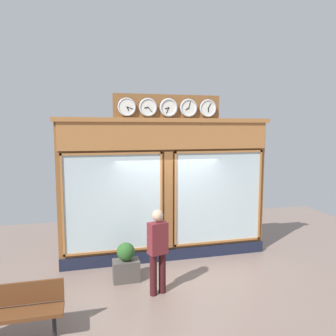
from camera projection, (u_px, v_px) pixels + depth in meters
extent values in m
plane|color=#7A665B|center=(209.00, 325.00, 5.41)|extent=(14.00, 14.00, 0.00)
cube|color=brown|center=(167.00, 192.00, 8.05)|extent=(5.13, 0.30, 3.38)
cube|color=#191E33|center=(168.00, 255.00, 8.07)|extent=(5.13, 0.08, 0.28)
cube|color=#A56936|center=(168.00, 136.00, 7.71)|extent=(5.02, 0.08, 0.64)
cube|color=#A56936|center=(168.00, 120.00, 7.68)|extent=(5.23, 0.20, 0.10)
cube|color=silver|center=(219.00, 197.00, 8.23)|extent=(2.21, 0.02, 2.24)
cube|color=#A56936|center=(220.00, 152.00, 8.07)|extent=(2.31, 0.04, 0.05)
cube|color=#A56936|center=(218.00, 242.00, 8.34)|extent=(2.31, 0.04, 0.05)
cube|color=#A56936|center=(260.00, 195.00, 8.48)|extent=(0.05, 0.04, 2.34)
cube|color=#A56936|center=(175.00, 200.00, 7.93)|extent=(0.05, 0.04, 2.34)
cube|color=silver|center=(114.00, 203.00, 7.59)|extent=(2.21, 0.02, 2.24)
cube|color=#A56936|center=(113.00, 154.00, 7.44)|extent=(2.31, 0.04, 0.05)
cube|color=#A56936|center=(115.00, 251.00, 7.71)|extent=(2.31, 0.04, 0.05)
cube|color=#A56936|center=(62.00, 206.00, 7.30)|extent=(0.05, 0.04, 2.34)
cube|color=#A56936|center=(161.00, 201.00, 7.85)|extent=(0.05, 0.04, 2.34)
cube|color=brown|center=(168.00, 200.00, 7.90)|extent=(0.20, 0.10, 2.34)
cube|color=brown|center=(168.00, 108.00, 7.69)|extent=(2.56, 0.06, 0.61)
cylinder|color=white|center=(208.00, 108.00, 7.84)|extent=(0.34, 0.02, 0.34)
torus|color=silver|center=(208.00, 108.00, 7.84)|extent=(0.42, 0.05, 0.42)
cube|color=black|center=(208.00, 110.00, 7.84)|extent=(0.03, 0.01, 0.09)
cube|color=black|center=(210.00, 106.00, 7.83)|extent=(0.08, 0.01, 0.13)
sphere|color=black|center=(208.00, 108.00, 7.83)|extent=(0.02, 0.02, 0.02)
cylinder|color=white|center=(189.00, 108.00, 7.73)|extent=(0.34, 0.02, 0.34)
torus|color=silver|center=(189.00, 108.00, 7.72)|extent=(0.42, 0.05, 0.42)
cube|color=black|center=(187.00, 109.00, 7.71)|extent=(0.09, 0.01, 0.06)
cube|color=black|center=(190.00, 105.00, 7.71)|extent=(0.05, 0.01, 0.14)
sphere|color=black|center=(189.00, 108.00, 7.71)|extent=(0.02, 0.02, 0.02)
cylinder|color=white|center=(169.00, 108.00, 7.61)|extent=(0.34, 0.02, 0.34)
torus|color=silver|center=(169.00, 108.00, 7.61)|extent=(0.43, 0.06, 0.43)
cube|color=black|center=(167.00, 108.00, 7.59)|extent=(0.09, 0.01, 0.05)
cube|color=black|center=(168.00, 110.00, 7.60)|extent=(0.07, 0.01, 0.14)
sphere|color=black|center=(169.00, 108.00, 7.59)|extent=(0.02, 0.02, 0.02)
cylinder|color=white|center=(148.00, 107.00, 7.49)|extent=(0.34, 0.02, 0.34)
torus|color=silver|center=(148.00, 107.00, 7.49)|extent=(0.42, 0.05, 0.42)
cube|color=black|center=(146.00, 108.00, 7.47)|extent=(0.10, 0.01, 0.04)
cube|color=black|center=(150.00, 110.00, 7.50)|extent=(0.10, 0.01, 0.12)
sphere|color=black|center=(148.00, 107.00, 7.47)|extent=(0.02, 0.02, 0.02)
cylinder|color=white|center=(127.00, 107.00, 7.37)|extent=(0.34, 0.02, 0.34)
torus|color=silver|center=(127.00, 107.00, 7.37)|extent=(0.41, 0.04, 0.41)
cube|color=black|center=(128.00, 109.00, 7.37)|extent=(0.06, 0.01, 0.09)
cube|color=black|center=(130.00, 108.00, 7.38)|extent=(0.14, 0.01, 0.06)
sphere|color=black|center=(127.00, 107.00, 7.36)|extent=(0.02, 0.02, 0.02)
cylinder|color=#3A1316|center=(153.00, 275.00, 6.36)|extent=(0.14, 0.14, 0.82)
cylinder|color=#3A1316|center=(162.00, 272.00, 6.46)|extent=(0.14, 0.14, 0.82)
cube|color=maroon|center=(158.00, 238.00, 6.33)|extent=(0.41, 0.32, 0.62)
sphere|color=tan|center=(158.00, 215.00, 6.27)|extent=(0.22, 0.22, 0.22)
cube|color=#4C4742|center=(126.00, 270.00, 6.99)|extent=(0.56, 0.36, 0.45)
sphere|color=#285623|center=(126.00, 252.00, 6.94)|extent=(0.39, 0.39, 0.39)
cube|color=#5B3319|center=(15.00, 315.00, 4.92)|extent=(1.40, 0.40, 0.06)
cube|color=#5B3319|center=(17.00, 294.00, 5.06)|extent=(1.40, 0.04, 0.36)
cylinder|color=black|center=(54.00, 323.00, 5.08)|extent=(0.06, 0.06, 0.45)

